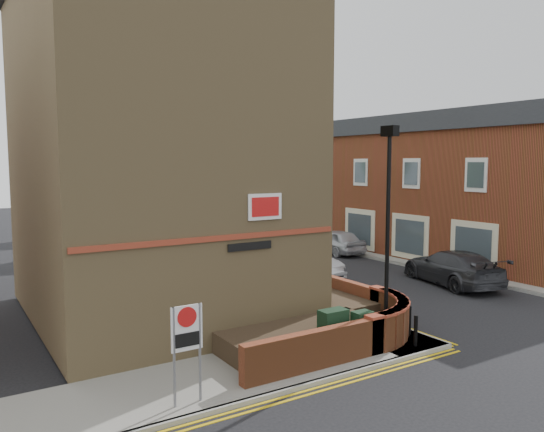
{
  "coord_description": "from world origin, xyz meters",
  "views": [
    {
      "loc": [
        -9.4,
        -9.88,
        5.37
      ],
      "look_at": [
        -0.6,
        4.0,
        3.71
      ],
      "focal_mm": 35.0,
      "sensor_mm": 36.0,
      "label": 1
    }
  ],
  "objects": [
    {
      "name": "ground",
      "position": [
        0.0,
        0.0,
        0.0
      ],
      "size": [
        120.0,
        120.0,
        0.0
      ],
      "primitive_type": "plane",
      "color": "black",
      "rests_on": "ground"
    },
    {
      "name": "pavement_corner",
      "position": [
        -3.5,
        1.5,
        0.06
      ],
      "size": [
        13.0,
        3.0,
        0.12
      ],
      "primitive_type": "cube",
      "color": "gray",
      "rests_on": "ground"
    },
    {
      "name": "pavement_main",
      "position": [
        2.0,
        16.0,
        0.06
      ],
      "size": [
        2.0,
        32.0,
        0.12
      ],
      "primitive_type": "cube",
      "color": "gray",
      "rests_on": "ground"
    },
    {
      "name": "pavement_far",
      "position": [
        13.0,
        13.0,
        0.06
      ],
      "size": [
        4.0,
        40.0,
        0.12
      ],
      "primitive_type": "cube",
      "color": "gray",
      "rests_on": "ground"
    },
    {
      "name": "kerb_side",
      "position": [
        -3.5,
        0.0,
        0.06
      ],
      "size": [
        13.0,
        0.15,
        0.12
      ],
      "primitive_type": "cube",
      "color": "gray",
      "rests_on": "ground"
    },
    {
      "name": "kerb_main_near",
      "position": [
        3.0,
        16.0,
        0.06
      ],
      "size": [
        0.15,
        32.0,
        0.12
      ],
      "primitive_type": "cube",
      "color": "gray",
      "rests_on": "ground"
    },
    {
      "name": "kerb_main_far",
      "position": [
        11.0,
        13.0,
        0.06
      ],
      "size": [
        0.15,
        40.0,
        0.12
      ],
      "primitive_type": "cube",
      "color": "gray",
      "rests_on": "ground"
    },
    {
      "name": "yellow_lines_side",
      "position": [
        -3.5,
        -0.25,
        0.01
      ],
      "size": [
        13.0,
        0.28,
        0.01
      ],
      "primitive_type": "cube",
      "color": "gold",
      "rests_on": "ground"
    },
    {
      "name": "yellow_lines_main",
      "position": [
        3.25,
        16.0,
        0.01
      ],
      "size": [
        0.28,
        32.0,
        0.01
      ],
      "primitive_type": "cube",
      "color": "gold",
      "rests_on": "ground"
    },
    {
      "name": "corner_building",
      "position": [
        -2.84,
        8.0,
        6.23
      ],
      "size": [
        8.95,
        10.4,
        13.6
      ],
      "color": "#9A7F52",
      "rests_on": "ground"
    },
    {
      "name": "garden_wall",
      "position": [
        0.0,
        2.5,
        0.0
      ],
      "size": [
        6.8,
        6.0,
        1.2
      ],
      "primitive_type": null,
      "color": "brown",
      "rests_on": "ground"
    },
    {
      "name": "lamppost",
      "position": [
        1.6,
        1.2,
        3.34
      ],
      "size": [
        0.25,
        0.5,
        6.3
      ],
      "color": "black",
      "rests_on": "pavement_corner"
    },
    {
      "name": "utility_cabinet_large",
      "position": [
        -0.3,
        1.3,
        0.72
      ],
      "size": [
        0.8,
        0.45,
        1.2
      ],
      "primitive_type": "cube",
      "color": "#16321E",
      "rests_on": "pavement_corner"
    },
    {
      "name": "utility_cabinet_small",
      "position": [
        0.5,
        1.0,
        0.67
      ],
      "size": [
        0.55,
        0.4,
        1.1
      ],
      "primitive_type": "cube",
      "color": "#16321E",
      "rests_on": "pavement_corner"
    },
    {
      "name": "bollard_near",
      "position": [
        2.0,
        0.4,
        0.57
      ],
      "size": [
        0.11,
        0.11,
        0.9
      ],
      "primitive_type": "cylinder",
      "color": "black",
      "rests_on": "pavement_corner"
    },
    {
      "name": "bollard_far",
      "position": [
        2.6,
        1.2,
        0.57
      ],
      "size": [
        0.11,
        0.11,
        0.9
      ],
      "primitive_type": "cylinder",
      "color": "black",
      "rests_on": "pavement_corner"
    },
    {
      "name": "zone_sign",
      "position": [
        -5.0,
        0.5,
        1.64
      ],
      "size": [
        0.72,
        0.07,
        2.2
      ],
      "color": "slate",
      "rests_on": "pavement_corner"
    },
    {
      "name": "far_terrace",
      "position": [
        14.5,
        17.0,
        4.04
      ],
      "size": [
        5.4,
        30.4,
        8.0
      ],
      "color": "brown",
      "rests_on": "ground"
    },
    {
      "name": "far_terrace_cream",
      "position": [
        14.5,
        38.0,
        4.05
      ],
      "size": [
        5.4,
        12.4,
        8.0
      ],
      "color": "beige",
      "rests_on": "ground"
    },
    {
      "name": "tree_near",
      "position": [
        2.0,
        14.05,
        4.7
      ],
      "size": [
        3.64,
        3.65,
        6.7
      ],
      "color": "#382B1E",
      "rests_on": "pavement_main"
    },
    {
      "name": "tree_mid",
      "position": [
        2.0,
        22.05,
        5.2
      ],
      "size": [
        4.03,
        4.03,
        7.42
      ],
      "color": "#382B1E",
      "rests_on": "pavement_main"
    },
    {
      "name": "tree_far",
      "position": [
        2.0,
        30.05,
        4.91
      ],
      "size": [
        3.81,
        3.81,
        7.0
      ],
      "color": "#382B1E",
      "rests_on": "pavement_main"
    },
    {
      "name": "traffic_light_assembly",
      "position": [
        2.4,
        25.0,
        2.78
      ],
      "size": [
        0.2,
        0.16,
        4.2
      ],
      "color": "black",
      "rests_on": "pavement_main"
    },
    {
      "name": "silver_car_near",
      "position": [
        5.0,
        10.13,
        0.73
      ],
      "size": [
        1.79,
        4.53,
        1.47
      ],
      "primitive_type": "imported",
      "rotation": [
        0.0,
        0.0,
        0.05
      ],
      "color": "#AAACB2",
      "rests_on": "ground"
    },
    {
      "name": "red_car_main",
      "position": [
        5.0,
        19.99,
        0.76
      ],
      "size": [
        3.16,
        5.73,
        1.52
      ],
      "primitive_type": "imported",
      "rotation": [
        0.0,
        0.0,
        0.12
      ],
      "color": "maroon",
      "rests_on": "ground"
    },
    {
      "name": "grey_car_far",
      "position": [
        9.66,
        5.33,
        0.77
      ],
      "size": [
        3.37,
        5.66,
        1.54
      ],
      "primitive_type": "imported",
      "rotation": [
        0.0,
        0.0,
        2.9
      ],
      "color": "#2C2D31",
      "rests_on": "ground"
    },
    {
      "name": "silver_car_far",
      "position": [
        10.5,
        14.43,
        0.72
      ],
      "size": [
        1.98,
        4.35,
        1.45
      ],
      "primitive_type": "imported",
      "rotation": [
        0.0,
        0.0,
        3.08
      ],
      "color": "#BABBC2",
      "rests_on": "ground"
    }
  ]
}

